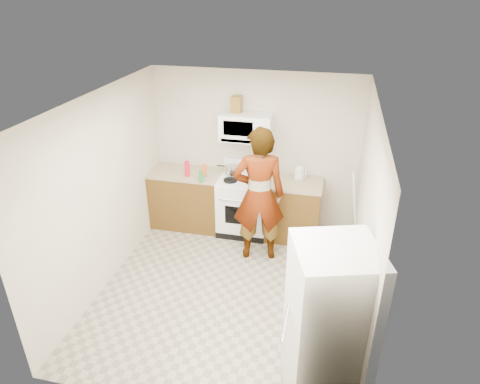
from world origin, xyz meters
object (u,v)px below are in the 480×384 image
(kettle, at_px, (299,173))
(saucepan, at_px, (232,169))
(person, at_px, (259,195))
(gas_range, at_px, (244,204))
(microwave, at_px, (246,127))
(fridge, at_px, (329,327))

(kettle, height_order, saucepan, kettle)
(kettle, bearing_deg, saucepan, -169.92)
(person, bearing_deg, kettle, -133.54)
(saucepan, bearing_deg, person, -52.63)
(person, distance_m, saucepan, 0.92)
(saucepan, bearing_deg, kettle, 4.10)
(gas_range, relative_size, person, 0.57)
(person, bearing_deg, gas_range, -74.48)
(microwave, distance_m, kettle, 1.06)
(gas_range, relative_size, microwave, 1.49)
(gas_range, bearing_deg, fridge, -63.42)
(kettle, relative_size, saucepan, 0.78)
(person, height_order, saucepan, person)
(microwave, bearing_deg, kettle, 3.40)
(gas_range, xyz_separation_m, microwave, (0.00, 0.13, 1.21))
(microwave, height_order, person, person)
(microwave, relative_size, fridge, 0.45)
(microwave, relative_size, saucepan, 3.46)
(person, relative_size, kettle, 11.55)
(gas_range, bearing_deg, person, -61.31)
(person, relative_size, fridge, 1.16)
(microwave, bearing_deg, fridge, -64.43)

